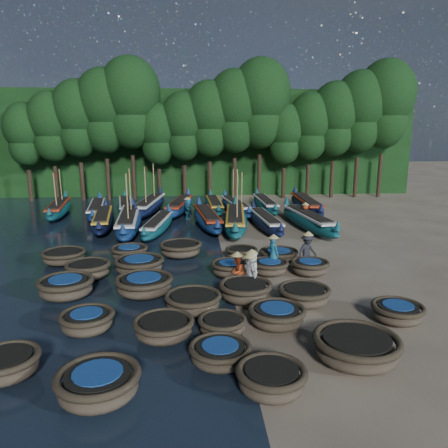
{
  "coord_description": "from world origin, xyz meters",
  "views": [
    {
      "loc": [
        -1.58,
        -20.03,
        6.68
      ],
      "look_at": [
        0.2,
        3.63,
        1.3
      ],
      "focal_mm": 35.0,
      "sensor_mm": 36.0,
      "label": 1
    }
  ],
  "objects": [
    {
      "name": "ground",
      "position": [
        0.0,
        0.0,
        0.0
      ],
      "size": [
        120.0,
        120.0,
        0.0
      ],
      "primitive_type": "plane",
      "color": "gray",
      "rests_on": "ground"
    },
    {
      "name": "foliage_wall",
      "position": [
        0.0,
        23.5,
        5.0
      ],
      "size": [
        40.0,
        3.0,
        10.0
      ],
      "primitive_type": "cube",
      "color": "black",
      "rests_on": "ground"
    },
    {
      "name": "coracle_0",
      "position": [
        -6.61,
        -9.06,
        0.41
      ],
      "size": [
        1.95,
        1.95,
        0.72
      ],
      "rotation": [
        0.0,
        0.0,
        -0.2
      ],
      "color": "brown",
      "rests_on": "ground"
    },
    {
      "name": "coracle_1",
      "position": [
        -3.95,
        -10.23,
        0.46
      ],
      "size": [
        2.46,
        2.46,
        0.79
      ],
      "rotation": [
        0.0,
        0.0,
        -0.31
      ],
      "color": "brown",
      "rests_on": "ground"
    },
    {
      "name": "coracle_2",
      "position": [
        -0.85,
        -8.81,
        0.37
      ],
      "size": [
        1.84,
        1.84,
        0.63
      ],
      "rotation": [
        0.0,
        0.0,
        0.11
      ],
      "color": "brown",
      "rests_on": "ground"
    },
    {
      "name": "coracle_3",
      "position": [
        0.35,
        -10.28,
        0.42
      ],
      "size": [
        1.84,
        1.84,
        0.74
      ],
      "rotation": [
        0.0,
        0.0,
        -0.07
      ],
      "color": "brown",
      "rests_on": "ground"
    },
    {
      "name": "coracle_4",
      "position": [
        3.05,
        -8.97,
        0.47
      ],
      "size": [
        2.88,
        2.88,
        0.83
      ],
      "rotation": [
        0.0,
        0.0,
        -0.26
      ],
      "color": "brown",
      "rests_on": "ground"
    },
    {
      "name": "coracle_5",
      "position": [
        -5.07,
        -6.49,
        0.41
      ],
      "size": [
        2.16,
        2.16,
        0.71
      ],
      "rotation": [
        0.0,
        0.0,
        -0.38
      ],
      "color": "brown",
      "rests_on": "ground"
    },
    {
      "name": "coracle_6",
      "position": [
        -2.54,
        -7.14,
        0.39
      ],
      "size": [
        2.31,
        2.31,
        0.69
      ],
      "rotation": [
        0.0,
        0.0,
        0.32
      ],
      "color": "brown",
      "rests_on": "ground"
    },
    {
      "name": "coracle_7",
      "position": [
        -0.66,
        -7.03,
        0.36
      ],
      "size": [
        1.91,
        1.91,
        0.63
      ],
      "rotation": [
        0.0,
        0.0,
        -0.39
      ],
      "color": "brown",
      "rests_on": "ground"
    },
    {
      "name": "coracle_8",
      "position": [
        1.22,
        -6.55,
        0.41
      ],
      "size": [
        1.97,
        1.97,
        0.71
      ],
      "rotation": [
        0.0,
        0.0,
        -0.04
      ],
      "color": "brown",
      "rests_on": "ground"
    },
    {
      "name": "coracle_9",
      "position": [
        5.45,
        -6.51,
        0.38
      ],
      "size": [
        2.19,
        2.19,
        0.66
      ],
      "rotation": [
        0.0,
        0.0,
        -0.4
      ],
      "color": "brown",
      "rests_on": "ground"
    },
    {
      "name": "coracle_10",
      "position": [
        -6.57,
        -3.44,
        0.48
      ],
      "size": [
        2.45,
        2.45,
        0.82
      ],
      "rotation": [
        0.0,
        0.0,
        -0.24
      ],
      "color": "brown",
      "rests_on": "ground"
    },
    {
      "name": "coracle_11",
      "position": [
        -3.53,
        -3.39,
        0.46
      ],
      "size": [
        2.34,
        2.34,
        0.79
      ],
      "rotation": [
        0.0,
        0.0,
        -0.06
      ],
      "color": "brown",
      "rests_on": "ground"
    },
    {
      "name": "coracle_12",
      "position": [
        -1.59,
        -5.11,
        0.4
      ],
      "size": [
        2.17,
        2.17,
        0.71
      ],
      "rotation": [
        0.0,
        0.0,
        -0.12
      ],
      "color": "brown",
      "rests_on": "ground"
    },
    {
      "name": "coracle_13",
      "position": [
        0.44,
        -4.29,
        0.44
      ],
      "size": [
        2.24,
        2.24,
        0.78
      ],
      "rotation": [
        0.0,
        0.0,
        -0.18
      ],
      "color": "brown",
      "rests_on": "ground"
    },
    {
      "name": "coracle_14",
      "position": [
        2.6,
        -4.84,
        0.42
      ],
      "size": [
        2.22,
        2.22,
        0.74
      ],
      "rotation": [
        0.0,
        0.0,
        -0.24
      ],
      "color": "brown",
      "rests_on": "ground"
    },
    {
      "name": "coracle_15",
      "position": [
        -6.21,
        -1.24,
        0.44
      ],
      "size": [
        2.0,
        2.0,
        0.77
      ],
      "rotation": [
        0.0,
        0.0,
        -0.01
      ],
      "color": "brown",
      "rests_on": "ground"
    },
    {
      "name": "coracle_16",
      "position": [
        -4.03,
        -0.71,
        0.43
      ],
      "size": [
        2.41,
        2.41,
        0.75
      ],
      "rotation": [
        0.0,
        0.0,
        0.14
      ],
      "color": "brown",
      "rests_on": "ground"
    },
    {
      "name": "coracle_17",
      "position": [
        0.1,
        -1.39,
        0.4
      ],
      "size": [
        2.03,
        2.03,
        0.69
      ],
      "rotation": [
        0.0,
        0.0,
        0.32
      ],
      "color": "brown",
      "rests_on": "ground"
    },
    {
      "name": "coracle_18",
      "position": [
        1.92,
        -1.28,
        0.38
      ],
      "size": [
        1.92,
        1.92,
        0.66
      ],
      "rotation": [
        0.0,
        0.0,
        -0.22
      ],
      "color": "brown",
      "rests_on": "ground"
    },
    {
      "name": "coracle_19",
      "position": [
        3.74,
        -1.48,
        0.4
      ],
      "size": [
        2.13,
        2.13,
        0.68
      ],
      "rotation": [
        0.0,
        0.0,
        -0.43
      ],
      "color": "brown",
      "rests_on": "ground"
    },
    {
      "name": "coracle_20",
      "position": [
        -7.89,
        1.03,
        0.39
      ],
      "size": [
        2.38,
        2.38,
        0.69
      ],
      "rotation": [
        0.0,
        0.0,
        0.23
      ],
      "color": "brown",
      "rests_on": "ground"
    },
    {
      "name": "coracle_21",
      "position": [
        -4.75,
        1.34,
        0.43
      ],
      "size": [
        2.2,
        2.2,
        0.74
      ],
      "rotation": [
        0.0,
        0.0,
        0.35
      ],
      "color": "brown",
      "rests_on": "ground"
    },
    {
      "name": "coracle_22",
      "position": [
        -2.2,
        1.8,
        0.44
      ],
      "size": [
        2.28,
        2.28,
        0.76
      ],
      "rotation": [
        0.0,
        0.0,
        0.12
      ],
      "color": "brown",
      "rests_on": "ground"
    },
    {
      "name": "coracle_23",
      "position": [
        0.89,
        1.1,
        0.36
      ],
      "size": [
        1.67,
        1.67,
        0.63
      ],
      "rotation": [
        0.0,
        0.0,
        0.13
      ],
      "color": "brown",
      "rests_on": "ground"
    },
    {
      "name": "coracle_24",
      "position": [
        2.7,
        0.5,
        0.37
      ],
      "size": [
        1.95,
        1.95,
        0.64
      ],
      "rotation": [
        0.0,
        0.0,
        -0.06
      ],
      "color": "brown",
      "rests_on": "ground"
    },
    {
      "name": "long_boat_2",
      "position": [
        -7.52,
        8.92,
        0.53
      ],
      "size": [
        2.41,
        7.91,
        1.4
      ],
      "rotation": [
        0.0,
        0.0,
        0.13
      ],
      "color": "#0E1036",
      "rests_on": "ground"
    },
    {
      "name": "long_boat_3",
      "position": [
        -5.66,
        7.75,
        0.62
      ],
      "size": [
        2.25,
        9.17,
        3.9
      ],
      "rotation": [
        0.0,
        0.0,
        0.07
      ],
      "color": "navy",
      "rests_on": "ground"
    },
    {
      "name": "long_boat_4",
      "position": [
        -3.75,
        7.22,
        0.49
      ],
      "size": [
        2.3,
        7.23,
        1.29
      ],
      "rotation": [
        0.0,
        0.0,
        -0.15
      ],
      "color": "#0E5052",
      "rests_on": "ground"
    },
    {
      "name": "long_boat_5",
      "position": [
        -0.56,
        8.72,
        0.56
      ],
      "size": [
        2.42,
        8.23,
        1.46
      ],
      "rotation": [
        0.0,
        0.0,
        0.12
      ],
      "color": "navy",
      "rests_on": "ground"
    },
    {
      "name": "long_boat_6",
      "position": [
        1.25,
        7.76,
        0.61
      ],
      "size": [
        2.44,
        8.96,
        3.82
      ],
      "rotation": [
        0.0,
        0.0,
        -0.1
      ],
      "color": "#0E5052",
      "rests_on": "ground"
    },
    {
      "name": "long_boat_7",
      "position": [
        3.24,
        7.71,
        0.51
      ],
      "size": [
        1.95,
        7.56,
        1.34
      ],
      "rotation": [
        0.0,
        0.0,
        0.09
      ],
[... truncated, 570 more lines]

